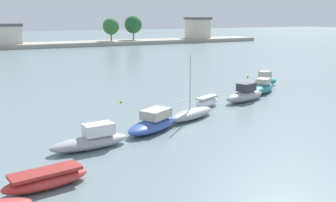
{
  "coord_description": "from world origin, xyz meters",
  "views": [
    {
      "loc": [
        -10.53,
        -7.18,
        8.27
      ],
      "look_at": [
        3.86,
        22.19,
        1.02
      ],
      "focal_mm": 41.86,
      "sensor_mm": 36.0,
      "label": 1
    }
  ],
  "objects": [
    {
      "name": "moored_boat_5",
      "position": [
        7.98,
        22.52,
        0.46
      ],
      "size": [
        3.36,
        2.33,
        0.97
      ],
      "rotation": [
        0.0,
        0.0,
        0.45
      ],
      "color": "white",
      "rests_on": "ground"
    },
    {
      "name": "moored_boat_4",
      "position": [
        4.57,
        19.41,
        0.43
      ],
      "size": [
        5.37,
        3.36,
        5.16
      ],
      "rotation": [
        0.0,
        0.0,
        0.4
      ],
      "color": "#9E9EA3",
      "rests_on": "ground"
    },
    {
      "name": "distant_shoreline",
      "position": [
        3.63,
        98.87,
        2.04
      ],
      "size": [
        138.86,
        10.14,
        7.9
      ],
      "color": "#9E998C",
      "rests_on": "ground"
    },
    {
      "name": "moored_boat_6",
      "position": [
        12.57,
        22.96,
        0.65
      ],
      "size": [
        5.54,
        3.11,
        1.78
      ],
      "rotation": [
        0.0,
        0.0,
        0.31
      ],
      "color": "#9E9EA3",
      "rests_on": "ground"
    },
    {
      "name": "moored_boat_8",
      "position": [
        19.9,
        28.75,
        0.65
      ],
      "size": [
        3.24,
        1.33,
        1.74
      ],
      "rotation": [
        0.0,
        0.0,
        0.03
      ],
      "color": "teal",
      "rests_on": "ground"
    },
    {
      "name": "moored_boat_2",
      "position": [
        -4.54,
        15.99,
        0.56
      ],
      "size": [
        5.22,
        2.06,
        1.56
      ],
      "rotation": [
        0.0,
        0.0,
        0.11
      ],
      "color": "#9E9EA3",
      "rests_on": "ground"
    },
    {
      "name": "mooring_buoy_3",
      "position": [
        21.8,
        34.55,
        0.14
      ],
      "size": [
        0.29,
        0.29,
        0.29
      ],
      "primitive_type": "sphere",
      "color": "yellow",
      "rests_on": "ground"
    },
    {
      "name": "moored_boat_1",
      "position": [
        -8.05,
        11.36,
        0.43
      ],
      "size": [
        4.43,
        2.15,
        0.9
      ],
      "rotation": [
        0.0,
        0.0,
        0.18
      ],
      "color": "#C63833",
      "rests_on": "ground"
    },
    {
      "name": "moored_boat_7",
      "position": [
        16.99,
        25.63,
        0.58
      ],
      "size": [
        5.0,
        4.16,
        1.54
      ],
      "rotation": [
        0.0,
        0.0,
        0.6
      ],
      "color": "teal",
      "rests_on": "ground"
    },
    {
      "name": "moored_boat_3",
      "position": [
        0.57,
        17.85,
        0.58
      ],
      "size": [
        5.52,
        4.36,
        1.53
      ],
      "rotation": [
        0.0,
        0.0,
        0.54
      ],
      "color": "#3856A8",
      "rests_on": "ground"
    },
    {
      "name": "mooring_buoy_1",
      "position": [
        1.5,
        27.58,
        0.12
      ],
      "size": [
        0.25,
        0.25,
        0.25
      ],
      "primitive_type": "sphere",
      "color": "yellow",
      "rests_on": "ground"
    }
  ]
}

